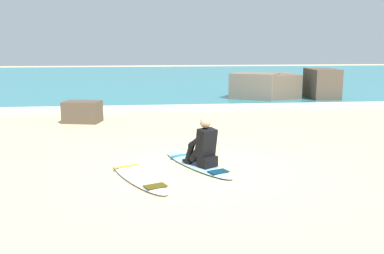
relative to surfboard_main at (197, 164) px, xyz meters
name	(u,v)px	position (x,y,z in m)	size (l,w,h in m)	color
ground_plane	(202,170)	(0.06, -0.28, -0.04)	(80.00, 80.00, 0.00)	beige
sea	(159,78)	(0.06, 21.29, 0.01)	(80.00, 28.00, 0.10)	teal
breaking_foam	(173,108)	(0.06, 7.59, 0.02)	(80.00, 0.90, 0.11)	white
surfboard_main	(197,164)	(0.00, 0.00, 0.00)	(1.43, 2.34, 0.08)	#9ED1E5
surfer_seated	(203,147)	(0.09, -0.23, 0.40)	(0.65, 0.77, 0.95)	black
surfboard_spare_near	(139,177)	(-1.15, -0.72, 0.00)	(1.36, 2.29, 0.08)	silver
rock_outcrop_distant	(283,86)	(4.85, 9.75, 0.55)	(4.56, 2.56, 1.32)	#756656
shoreline_rock	(82,112)	(-2.88, 5.20, 0.29)	(1.07, 0.72, 0.64)	brown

